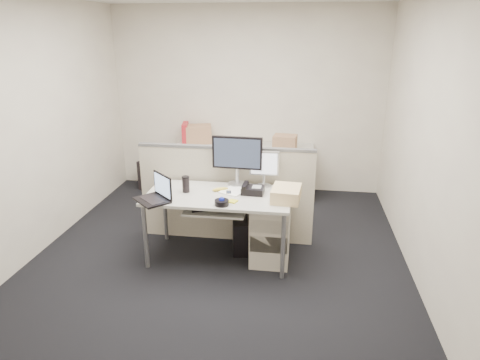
% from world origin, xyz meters
% --- Properties ---
extents(floor, '(4.00, 4.50, 0.01)m').
position_xyz_m(floor, '(0.00, 0.00, -0.01)').
color(floor, black).
rests_on(floor, ground).
extents(wall_back, '(4.00, 0.02, 2.70)m').
position_xyz_m(wall_back, '(0.00, 2.25, 1.35)').
color(wall_back, beige).
rests_on(wall_back, ground).
extents(wall_front, '(4.00, 0.02, 2.70)m').
position_xyz_m(wall_front, '(0.00, -2.25, 1.35)').
color(wall_front, beige).
rests_on(wall_front, ground).
extents(wall_left, '(0.02, 4.50, 2.70)m').
position_xyz_m(wall_left, '(-2.00, 0.00, 1.35)').
color(wall_left, beige).
rests_on(wall_left, ground).
extents(wall_right, '(0.02, 4.50, 2.70)m').
position_xyz_m(wall_right, '(2.00, 0.00, 1.35)').
color(wall_right, beige).
rests_on(wall_right, ground).
extents(desk, '(1.50, 0.75, 0.73)m').
position_xyz_m(desk, '(0.00, 0.00, 0.66)').
color(desk, '#B9B5AE').
rests_on(desk, floor).
extents(keyboard_tray, '(0.62, 0.32, 0.02)m').
position_xyz_m(keyboard_tray, '(0.00, -0.18, 0.62)').
color(keyboard_tray, '#B9B5AE').
rests_on(keyboard_tray, desk).
extents(drawer_pedestal, '(0.40, 0.55, 0.65)m').
position_xyz_m(drawer_pedestal, '(0.55, 0.05, 0.33)').
color(drawer_pedestal, beige).
rests_on(drawer_pedestal, floor).
extents(cubicle_partition, '(2.00, 0.06, 1.10)m').
position_xyz_m(cubicle_partition, '(0.00, 0.45, 0.55)').
color(cubicle_partition, '#BBB19A').
rests_on(cubicle_partition, floor).
extents(back_counter, '(2.00, 0.60, 0.72)m').
position_xyz_m(back_counter, '(0.00, 1.93, 0.36)').
color(back_counter, beige).
rests_on(back_counter, floor).
extents(monitor_main, '(0.56, 0.24, 0.55)m').
position_xyz_m(monitor_main, '(0.15, 0.32, 1.00)').
color(monitor_main, black).
rests_on(monitor_main, desk).
extents(monitor_small, '(0.32, 0.16, 0.39)m').
position_xyz_m(monitor_small, '(0.44, 0.32, 0.92)').
color(monitor_small, '#B7B7BC').
rests_on(monitor_small, desk).
extents(laptop, '(0.43, 0.43, 0.26)m').
position_xyz_m(laptop, '(-0.62, -0.28, 0.86)').
color(laptop, black).
rests_on(laptop, desk).
extents(trackball, '(0.17, 0.17, 0.05)m').
position_xyz_m(trackball, '(0.09, -0.28, 0.76)').
color(trackball, black).
rests_on(trackball, desk).
extents(desk_phone, '(0.23, 0.19, 0.07)m').
position_xyz_m(desk_phone, '(0.35, 0.08, 0.77)').
color(desk_phone, black).
rests_on(desk_phone, desk).
extents(paper_stack, '(0.32, 0.35, 0.01)m').
position_xyz_m(paper_stack, '(0.15, 0.12, 0.74)').
color(paper_stack, white).
rests_on(paper_stack, desk).
extents(sticky_pad, '(0.11, 0.11, 0.01)m').
position_xyz_m(sticky_pad, '(0.18, -0.18, 0.74)').
color(sticky_pad, yellow).
rests_on(sticky_pad, desk).
extents(travel_mug, '(0.08, 0.08, 0.16)m').
position_xyz_m(travel_mug, '(-0.35, 0.02, 0.81)').
color(travel_mug, black).
rests_on(travel_mug, desk).
extents(banana, '(0.18, 0.12, 0.04)m').
position_xyz_m(banana, '(0.00, 0.10, 0.75)').
color(banana, yellow).
rests_on(banana, desk).
extents(cellphone, '(0.06, 0.10, 0.01)m').
position_xyz_m(cellphone, '(0.10, 0.05, 0.74)').
color(cellphone, black).
rests_on(cellphone, desk).
extents(manila_folders, '(0.30, 0.37, 0.13)m').
position_xyz_m(manila_folders, '(0.70, -0.05, 0.80)').
color(manila_folders, beige).
rests_on(manila_folders, desk).
extents(keyboard, '(0.43, 0.29, 0.02)m').
position_xyz_m(keyboard, '(-0.05, -0.14, 0.64)').
color(keyboard, black).
rests_on(keyboard, keyboard_tray).
extents(pc_tower_desk, '(0.23, 0.43, 0.38)m').
position_xyz_m(pc_tower_desk, '(0.20, 0.20, 0.19)').
color(pc_tower_desk, black).
rests_on(pc_tower_desk, floor).
extents(pc_tower_spare_dark, '(0.38, 0.52, 0.45)m').
position_xyz_m(pc_tower_spare_dark, '(-1.45, 2.03, 0.23)').
color(pc_tower_spare_dark, black).
rests_on(pc_tower_spare_dark, floor).
extents(pc_tower_spare_silver, '(0.32, 0.52, 0.46)m').
position_xyz_m(pc_tower_spare_silver, '(-1.32, 2.03, 0.23)').
color(pc_tower_spare_silver, '#B7B7BC').
rests_on(pc_tower_spare_silver, floor).
extents(cardboard_box_left, '(0.43, 0.36, 0.28)m').
position_xyz_m(cardboard_box_left, '(-0.70, 2.05, 0.86)').
color(cardboard_box_left, tan).
rests_on(cardboard_box_left, back_counter).
extents(cardboard_box_right, '(0.34, 0.28, 0.23)m').
position_xyz_m(cardboard_box_right, '(0.60, 1.81, 0.84)').
color(cardboard_box_right, tan).
rests_on(cardboard_box_right, back_counter).
extents(red_binder, '(0.14, 0.34, 0.31)m').
position_xyz_m(red_binder, '(-0.90, 2.03, 0.88)').
color(red_binder, '#AE1C25').
rests_on(red_binder, back_counter).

